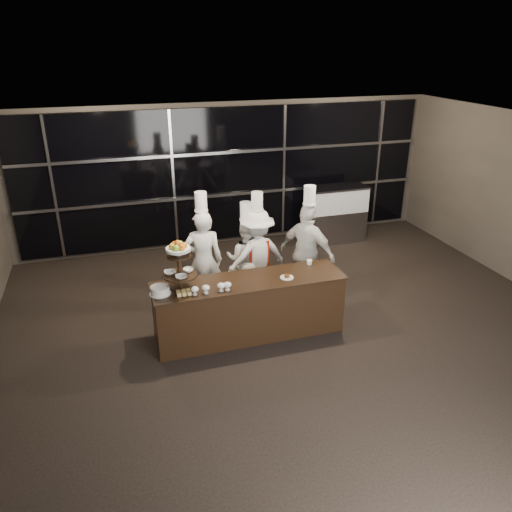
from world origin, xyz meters
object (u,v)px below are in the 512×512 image
object	(u,v)px
layer_cake	(160,290)
chef_c	(257,255)
chef_a	(204,259)
buffet_counter	(249,307)
display_case	(336,211)
chef_d	(307,253)
display_stand	(179,262)
chef_b	(246,258)

from	to	relation	value
layer_cake	chef_c	distance (m)	2.09
chef_a	buffet_counter	bearing A→B (deg)	-65.09
buffet_counter	chef_c	xyz separation A→B (m)	(0.46, 1.08, 0.35)
layer_cake	display_case	world-z (taller)	display_case
chef_a	chef_c	world-z (taller)	chef_a
display_case	chef_d	size ratio (longest dim) A/B	0.64
buffet_counter	chef_a	distance (m)	1.19
display_stand	display_case	xyz separation A→B (m)	(3.91, 3.12, -0.65)
buffet_counter	chef_a	world-z (taller)	chef_a
chef_b	chef_c	distance (m)	0.20
display_stand	layer_cake	world-z (taller)	display_stand
buffet_counter	display_stand	xyz separation A→B (m)	(-1.00, -0.00, 0.87)
buffet_counter	chef_a	xyz separation A→B (m)	(-0.47, 1.01, 0.41)
chef_c	display_stand	bearing A→B (deg)	-143.54
buffet_counter	chef_c	size ratio (longest dim) A/B	1.49
buffet_counter	layer_cake	bearing A→B (deg)	-177.79
display_case	chef_a	bearing A→B (deg)	-147.93
display_case	buffet_counter	bearing A→B (deg)	-132.94
display_case	display_stand	bearing A→B (deg)	-141.36
buffet_counter	layer_cake	xyz separation A→B (m)	(-1.30, -0.05, 0.51)
display_stand	display_case	distance (m)	5.05
chef_a	chef_d	xyz separation A→B (m)	(1.70, -0.25, 0.00)
layer_cake	display_case	distance (m)	5.28
buffet_counter	chef_d	world-z (taller)	chef_d
display_stand	chef_d	distance (m)	2.40
chef_a	chef_c	size ratio (longest dim) A/B	1.05
display_case	chef_d	world-z (taller)	chef_d
buffet_counter	chef_d	distance (m)	1.51
chef_a	layer_cake	bearing A→B (deg)	-127.98
buffet_counter	chef_c	bearing A→B (deg)	66.89
buffet_counter	chef_d	bearing A→B (deg)	31.55
display_stand	chef_a	world-z (taller)	chef_a
buffet_counter	chef_a	bearing A→B (deg)	114.91
chef_a	chef_d	size ratio (longest dim) A/B	0.99
buffet_counter	chef_b	bearing A→B (deg)	75.83
layer_cake	chef_b	bearing A→B (deg)	37.45
chef_a	chef_b	size ratio (longest dim) A/B	1.16
display_case	chef_c	size ratio (longest dim) A/B	0.68
chef_a	chef_c	distance (m)	0.93
chef_c	display_case	bearing A→B (deg)	39.89
buffet_counter	display_case	xyz separation A→B (m)	(2.91, 3.12, 0.22)
chef_d	chef_b	bearing A→B (deg)	156.37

